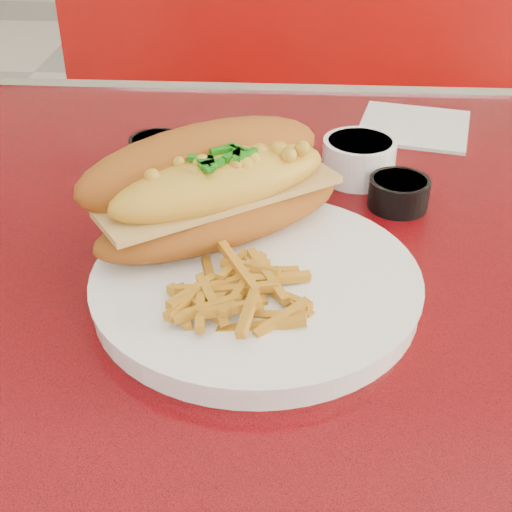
# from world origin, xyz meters

# --- Properties ---
(diner_table) EXTENTS (1.23, 0.83, 0.77)m
(diner_table) POSITION_xyz_m (0.00, 0.00, 0.61)
(diner_table) COLOR red
(diner_table) RESTS_ON ground
(booth_bench_far) EXTENTS (1.20, 0.51, 0.90)m
(booth_bench_far) POSITION_xyz_m (0.00, 0.81, 0.29)
(booth_bench_far) COLOR #980C0A
(booth_bench_far) RESTS_ON ground
(dinner_plate) EXTENTS (0.36, 0.36, 0.02)m
(dinner_plate) POSITION_xyz_m (-0.10, -0.11, 0.78)
(dinner_plate) COLOR white
(dinner_plate) RESTS_ON diner_table
(mac_hoagie) EXTENTS (0.27, 0.24, 0.11)m
(mac_hoagie) POSITION_xyz_m (-0.14, -0.04, 0.84)
(mac_hoagie) COLOR #A75A1B
(mac_hoagie) RESTS_ON dinner_plate
(fries_pile) EXTENTS (0.12, 0.12, 0.03)m
(fries_pile) POSITION_xyz_m (-0.11, -0.15, 0.80)
(fries_pile) COLOR gold
(fries_pile) RESTS_ON dinner_plate
(fork) EXTENTS (0.08, 0.15, 0.00)m
(fork) POSITION_xyz_m (-0.04, -0.06, 0.79)
(fork) COLOR silver
(fork) RESTS_ON dinner_plate
(gravy_ramekin) EXTENTS (0.10, 0.10, 0.05)m
(gravy_ramekin) POSITION_xyz_m (0.00, 0.12, 0.79)
(gravy_ramekin) COLOR white
(gravy_ramekin) RESTS_ON diner_table
(sauce_cup_left) EXTENTS (0.08, 0.08, 0.03)m
(sauce_cup_left) POSITION_xyz_m (-0.23, 0.14, 0.79)
(sauce_cup_left) COLOR black
(sauce_cup_left) RESTS_ON diner_table
(sauce_cup_right) EXTENTS (0.08, 0.08, 0.03)m
(sauce_cup_right) POSITION_xyz_m (0.04, 0.06, 0.79)
(sauce_cup_right) COLOR black
(sauce_cup_right) RESTS_ON diner_table
(paper_napkin) EXTENTS (0.16, 0.16, 0.00)m
(paper_napkin) POSITION_xyz_m (0.08, 0.27, 0.77)
(paper_napkin) COLOR silver
(paper_napkin) RESTS_ON diner_table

